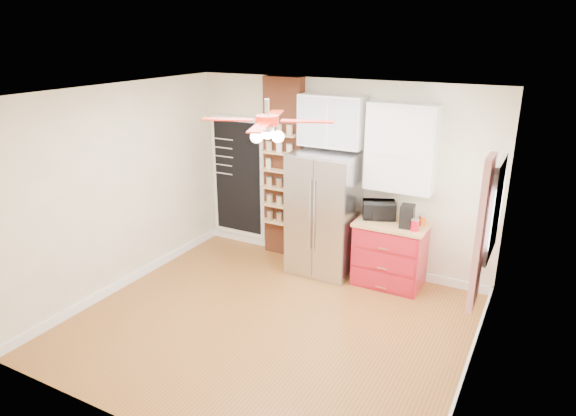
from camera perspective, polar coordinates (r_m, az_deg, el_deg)
The scene contains 21 objects.
floor at distance 6.28m, azimuth -2.03°, elevation -12.74°, with size 4.50×4.50×0.00m, color #955C26.
ceiling at distance 5.36m, azimuth -2.37°, elevation 12.56°, with size 4.50×4.50×0.00m, color white.
wall_back at distance 7.39m, azimuth 5.65°, elevation 3.65°, with size 4.50×0.02×2.70m, color beige.
wall_front at distance 4.23m, azimuth -16.13°, elevation -9.37°, with size 4.50×0.02×2.70m, color beige.
wall_left at distance 7.03m, azimuth -18.25°, elevation 1.95°, with size 0.02×4.00×2.70m, color beige.
wall_right at distance 5.02m, azimuth 20.72°, elevation -5.23°, with size 0.02×4.00×2.70m, color beige.
chalkboard at distance 8.20m, azimuth -5.55°, elevation 3.40°, with size 0.95×0.05×1.95m.
brick_pillar at distance 7.67m, azimuth -0.46°, elevation 4.32°, with size 0.60×0.16×2.70m, color brown.
fridge at distance 7.23m, azimuth 4.02°, elevation -0.62°, with size 0.90×0.70×1.75m, color silver.
upper_glass_cabinet at distance 7.08m, azimuth 4.92°, elevation 9.62°, with size 0.90×0.35×0.70m, color white.
red_cabinet at distance 7.12m, azimuth 11.27°, elevation -4.94°, with size 0.94×0.64×0.90m.
upper_shelf_unit at distance 6.84m, azimuth 12.47°, elevation 6.55°, with size 0.90×0.30×1.15m, color white.
window at distance 5.79m, azimuth 22.06°, elevation -0.05°, with size 0.04×0.75×1.05m, color white.
curtain at distance 5.31m, azimuth 20.66°, elevation -2.71°, with size 0.06×0.40×1.55m, color red.
ceiling_fan at distance 5.40m, azimuth -2.33°, elevation 9.65°, with size 1.40×1.40×0.44m.
toaster_oven at distance 7.03m, azimuth 10.07°, elevation -0.21°, with size 0.43×0.29×0.24m, color black.
coffee_maker at distance 6.78m, azimuth 13.10°, elevation -0.90°, with size 0.17×0.21×0.30m, color black.
canister_left at distance 6.70m, azimuth 13.91°, elevation -1.89°, with size 0.10×0.10×0.14m, color red.
canister_right at distance 6.92m, azimuth 14.65°, elevation -1.37°, with size 0.09×0.09×0.13m, color #C83A0B.
pantry_jar_oats at distance 7.63m, azimuth -2.18°, elevation 4.96°, with size 0.08×0.08×0.14m, color beige.
pantry_jar_beans at distance 7.49m, azimuth 0.00°, elevation 4.69°, with size 0.10×0.10×0.14m, color #9C8A4F.
Camera 1 is at (2.70, -4.59, 3.32)m, focal length 32.00 mm.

